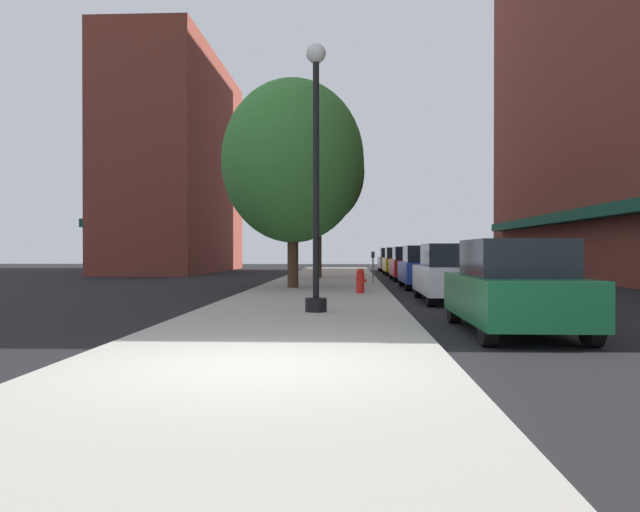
{
  "coord_description": "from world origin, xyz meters",
  "views": [
    {
      "loc": [
        1.13,
        -7.47,
        1.46
      ],
      "look_at": [
        -0.2,
        20.09,
        1.24
      ],
      "focal_mm": 36.02,
      "sensor_mm": 36.0,
      "label": 1
    }
  ],
  "objects": [
    {
      "name": "tree_mid",
      "position": [
        -0.99,
        15.85,
        4.73
      ],
      "size": [
        5.18,
        5.18,
        7.6
      ],
      "color": "#422D1E",
      "rests_on": "sidewalk_slab"
    },
    {
      "name": "car_white",
      "position": [
        4.0,
        10.94,
        0.81
      ],
      "size": [
        1.8,
        4.3,
        1.66
      ],
      "rotation": [
        0.0,
        0.0,
        0.02
      ],
      "color": "black",
      "rests_on": "ground"
    },
    {
      "name": "building_far_background",
      "position": [
        -11.01,
        37.0,
        7.37
      ],
      "size": [
        6.8,
        18.0,
        14.77
      ],
      "color": "brown",
      "rests_on": "ground"
    },
    {
      "name": "car_red",
      "position": [
        4.0,
        23.97,
        0.81
      ],
      "size": [
        1.8,
        4.3,
        1.66
      ],
      "rotation": [
        0.0,
        0.0,
        0.01
      ],
      "color": "black",
      "rests_on": "ground"
    },
    {
      "name": "sidewalk_slab",
      "position": [
        0.0,
        19.0,
        0.06
      ],
      "size": [
        4.8,
        50.0,
        0.12
      ],
      "primitive_type": "cube",
      "color": "#A8A399",
      "rests_on": "ground"
    },
    {
      "name": "car_yellow",
      "position": [
        4.0,
        31.03,
        0.81
      ],
      "size": [
        1.8,
        4.3,
        1.66
      ],
      "rotation": [
        0.0,
        0.0,
        -0.01
      ],
      "color": "black",
      "rests_on": "ground"
    },
    {
      "name": "tree_near",
      "position": [
        -0.53,
        24.46,
        5.36
      ],
      "size": [
        4.68,
        4.68,
        7.95
      ],
      "color": "#4C3823",
      "rests_on": "sidewalk_slab"
    },
    {
      "name": "car_silver",
      "position": [
        4.0,
        38.05,
        0.81
      ],
      "size": [
        1.8,
        4.3,
        1.66
      ],
      "rotation": [
        0.0,
        0.0,
        -0.02
      ],
      "color": "black",
      "rests_on": "ground"
    },
    {
      "name": "lamppost",
      "position": [
        0.36,
        6.61,
        3.2
      ],
      "size": [
        0.48,
        0.48,
        5.9
      ],
      "color": "black",
      "rests_on": "sidewalk_slab"
    },
    {
      "name": "car_blue",
      "position": [
        4.0,
        17.49,
        0.81
      ],
      "size": [
        1.8,
        4.3,
        1.66
      ],
      "rotation": [
        0.0,
        0.0,
        -0.02
      ],
      "color": "black",
      "rests_on": "ground"
    },
    {
      "name": "parking_meter_near",
      "position": [
        2.05,
        19.34,
        0.95
      ],
      "size": [
        0.14,
        0.09,
        1.31
      ],
      "color": "slate",
      "rests_on": "sidewalk_slab"
    },
    {
      "name": "fire_hydrant",
      "position": [
        1.43,
        12.82,
        0.52
      ],
      "size": [
        0.33,
        0.26,
        0.79
      ],
      "color": "red",
      "rests_on": "sidewalk_slab"
    },
    {
      "name": "car_green",
      "position": [
        4.0,
        3.96,
        0.81
      ],
      "size": [
        1.8,
        4.3,
        1.66
      ],
      "rotation": [
        0.0,
        0.0,
        0.01
      ],
      "color": "black",
      "rests_on": "ground"
    },
    {
      "name": "ground_plane",
      "position": [
        4.0,
        18.0,
        0.0
      ],
      "size": [
        90.0,
        90.0,
        0.0
      ],
      "primitive_type": "plane",
      "color": "black"
    }
  ]
}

